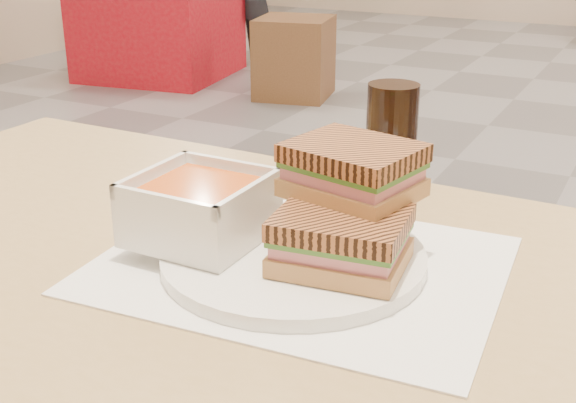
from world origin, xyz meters
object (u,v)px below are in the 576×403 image
at_px(panini_lower, 341,240).
at_px(bg_chair_0l, 114,35).
at_px(plate, 293,258).
at_px(bg_table_0, 159,17).
at_px(main_table, 241,382).
at_px(soup_bowl, 200,210).
at_px(cola_glass, 391,138).
at_px(bg_chair_0r, 294,58).

height_order(panini_lower, bg_chair_0l, panini_lower).
relative_size(plate, bg_table_0, 0.27).
bearing_deg(main_table, panini_lower, 28.62).
bearing_deg(soup_bowl, bg_chair_0l, 131.30).
bearing_deg(plate, bg_table_0, 128.64).
relative_size(cola_glass, bg_chair_0l, 0.33).
bearing_deg(bg_chair_0r, cola_glass, -61.04).
bearing_deg(bg_table_0, main_table, -52.11).
xyz_separation_m(soup_bowl, bg_table_0, (-2.67, 3.48, -0.41)).
relative_size(plate, cola_glass, 1.95).
distance_m(panini_lower, bg_table_0, 4.49).
bearing_deg(main_table, bg_chair_0l, 131.58).
relative_size(panini_lower, bg_chair_0r, 0.27).
bearing_deg(bg_chair_0l, soup_bowl, -48.70).
bearing_deg(bg_table_0, soup_bowl, -52.49).
height_order(soup_bowl, bg_chair_0r, soup_bowl).
xyz_separation_m(panini_lower, bg_chair_0l, (-3.34, 3.62, -0.59)).
bearing_deg(soup_bowl, bg_chair_0r, 115.55).
bearing_deg(soup_bowl, main_table, -30.83).
bearing_deg(plate, bg_chair_0l, 132.29).
bearing_deg(panini_lower, cola_glass, 100.14).
relative_size(plate, panini_lower, 2.03).
bearing_deg(cola_glass, bg_table_0, 130.82).
bearing_deg(plate, bg_chair_0r, 117.01).
distance_m(main_table, bg_chair_0r, 3.81).
bearing_deg(cola_glass, bg_chair_0l, 134.39).
bearing_deg(panini_lower, bg_chair_0l, 132.69).
bearing_deg(bg_chair_0l, bg_chair_0r, -9.79).
relative_size(main_table, panini_lower, 9.27).
relative_size(main_table, bg_chair_0l, 2.92).
distance_m(bg_table_0, bg_chair_0l, 0.57).
relative_size(soup_bowl, bg_chair_0r, 0.26).
xyz_separation_m(cola_glass, bg_chair_0l, (-3.30, 3.37, -0.61)).
bearing_deg(bg_chair_0l, cola_glass, -45.61).
distance_m(panini_lower, cola_glass, 0.26).
xyz_separation_m(panini_lower, bg_chair_0r, (-1.76, 3.35, -0.56)).
distance_m(plate, bg_table_0, 4.45).
distance_m(main_table, cola_glass, 0.36).
height_order(main_table, plate, plate).
xyz_separation_m(soup_bowl, cola_glass, (0.11, 0.26, 0.02)).
bearing_deg(soup_bowl, panini_lower, 2.15).
relative_size(bg_table_0, bg_chair_0l, 2.41).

